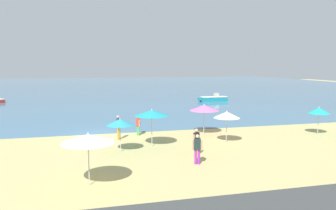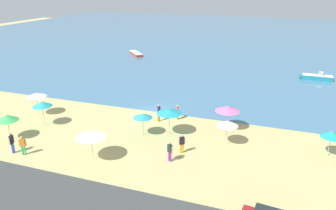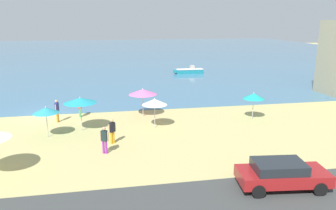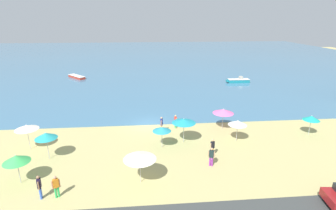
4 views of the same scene
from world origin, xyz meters
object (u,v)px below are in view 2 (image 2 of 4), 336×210
beach_umbrella_3 (332,135)px  bather_3 (159,112)px  beach_umbrella_5 (91,135)px  beach_umbrella_0 (228,109)px  beach_umbrella_7 (227,123)px  beach_umbrella_6 (7,118)px  skiff_nearshore (136,54)px  beach_umbrella_2 (169,111)px  bather_2 (182,143)px  bather_5 (23,144)px  beach_umbrella_8 (42,104)px  skiff_offshore (317,77)px  bather_4 (170,150)px  bather_1 (177,111)px  bather_0 (12,142)px  beach_umbrella_1 (143,116)px  beach_umbrella_4 (36,95)px

beach_umbrella_3 → bather_3: (-15.72, 2.02, -0.90)m
beach_umbrella_3 → beach_umbrella_5: (-17.92, -7.01, 0.29)m
beach_umbrella_0 → beach_umbrella_7: size_ratio=1.05×
beach_umbrella_6 → skiff_nearshore: bearing=97.0°
beach_umbrella_2 → skiff_nearshore: (-17.92, 31.30, -1.99)m
skiff_nearshore → beach_umbrella_0: bearing=-51.2°
beach_umbrella_3 → skiff_nearshore: 44.14m
bather_2 → bather_5: bearing=-159.0°
beach_umbrella_0 → skiff_nearshore: size_ratio=0.53×
beach_umbrella_8 → skiff_offshore: bearing=44.9°
beach_umbrella_6 → bather_4: size_ratio=1.42×
beach_umbrella_0 → beach_umbrella_5: beach_umbrella_5 is taller
bather_5 → skiff_offshore: bearing=52.8°
beach_umbrella_7 → bather_1: bearing=146.0°
bather_1 → skiff_nearshore: (-17.53, 27.63, -0.57)m
bather_0 → bather_1: (10.74, 11.43, -0.14)m
beach_umbrella_1 → beach_umbrella_2: bearing=22.8°
bather_0 → skiff_nearshore: (-6.79, 39.06, -0.71)m
bather_5 → skiff_nearshore: size_ratio=0.38×
beach_umbrella_8 → skiff_nearshore: beach_umbrella_8 is taller
beach_umbrella_3 → beach_umbrella_6: beach_umbrella_6 is taller
beach_umbrella_4 → beach_umbrella_8: 3.17m
bather_2 → skiff_nearshore: bather_2 is taller
beach_umbrella_4 → bather_0: beach_umbrella_4 is taller
beach_umbrella_5 → bather_3: bearing=76.3°
beach_umbrella_4 → bather_4: bearing=-15.2°
beach_umbrella_0 → beach_umbrella_3: beach_umbrella_0 is taller
beach_umbrella_4 → bather_1: (14.47, 3.83, -1.38)m
beach_umbrella_3 → beach_umbrella_5: bearing=-158.6°
beach_umbrella_6 → bather_1: bearing=36.1°
bather_4 → skiff_offshore: (12.62, 29.05, -0.53)m
beach_umbrella_7 → skiff_offshore: beach_umbrella_7 is taller
beach_umbrella_5 → beach_umbrella_7: beach_umbrella_5 is taller
beach_umbrella_7 → skiff_nearshore: bearing=126.5°
beach_umbrella_0 → beach_umbrella_1: (-7.10, -3.87, -0.19)m
beach_umbrella_3 → bather_1: 14.45m
beach_umbrella_1 → bather_5: (-7.80, -6.78, -0.97)m
beach_umbrella_6 → beach_umbrella_2: bearing=23.3°
beach_umbrella_3 → beach_umbrella_8: beach_umbrella_8 is taller
beach_umbrella_2 → beach_umbrella_3: beach_umbrella_2 is taller
beach_umbrella_3 → beach_umbrella_7: beach_umbrella_7 is taller
beach_umbrella_4 → skiff_offshore: size_ratio=0.56×
beach_umbrella_2 → skiff_offshore: 28.35m
beach_umbrella_3 → bather_3: bearing=172.7°
beach_umbrella_8 → skiff_offshore: beach_umbrella_8 is taller
beach_umbrella_8 → bather_2: (14.60, -0.84, -1.31)m
beach_umbrella_7 → beach_umbrella_8: size_ratio=0.89×
beach_umbrella_4 → bather_1: bearing=14.8°
beach_umbrella_3 → beach_umbrella_1: bearing=-174.7°
beach_umbrella_1 → beach_umbrella_2: (2.24, 0.94, 0.38)m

